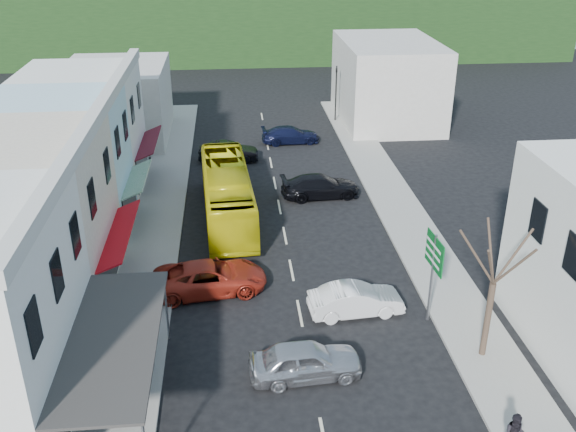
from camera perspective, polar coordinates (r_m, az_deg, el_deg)
The scene contains 17 objects.
ground at distance 30.37m, azimuth 1.05°, elevation -8.63°, with size 120.00×120.00×0.00m, color black.
sidewalk_left at distance 39.15m, azimuth -11.55°, elevation -0.74°, with size 3.00×52.00×0.15m, color gray.
sidewalk_right at distance 40.23m, azimuth 10.16°, elevation 0.13°, with size 3.00×52.00×0.15m, color gray.
shopfront_row at distance 34.08m, azimuth -21.25°, elevation 1.18°, with size 8.25×30.00×8.00m.
distant_block_left at distance 54.62m, azimuth -14.94°, elevation 9.74°, with size 8.00×10.00×6.00m, color #B7B2A8.
distant_block_right at distance 58.30m, azimuth 8.81°, elevation 11.76°, with size 8.00×12.00×7.00m, color #B7B2A8.
bus at distance 38.94m, azimuth -5.43°, elevation 1.94°, with size 2.50×11.60×3.10m, color #D7C90D.
car_silver at distance 26.32m, azimuth 1.57°, elevation -12.86°, with size 1.80×4.40×1.40m, color #B9BABE.
car_white at distance 30.14m, azimuth 6.03°, elevation -7.48°, with size 1.80×4.40×1.40m, color silver.
car_red at distance 31.86m, azimuth -6.92°, elevation -5.55°, with size 1.90×4.60×1.40m, color maroon.
car_black_near at distance 42.07m, azimuth 2.90°, elevation 2.60°, with size 1.84×4.50×1.40m, color black.
car_black_far at distance 48.42m, azimuth -5.31°, elevation 5.65°, with size 1.80×4.40×1.40m, color black.
car_navy_far at distance 52.23m, azimuth 0.23°, elevation 7.25°, with size 1.84×4.50×1.40m, color black.
pedestrian_left at distance 31.21m, azimuth -12.22°, elevation -6.07°, with size 0.60×0.40×1.70m, color black.
direction_sign at distance 29.46m, azimuth 12.65°, elevation -5.45°, with size 0.35×1.98×4.38m, color #07501C, non-canonical shape.
street_tree at distance 26.98m, azimuth 17.78°, elevation -5.74°, with size 2.27×2.27×7.19m, color #36281E, non-canonical shape.
traffic_signal at distance 57.49m, azimuth 4.28°, elevation 10.74°, with size 0.56×1.02×4.96m, color black, non-canonical shape.
Camera 1 is at (-2.86, -24.99, 17.01)m, focal length 40.00 mm.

